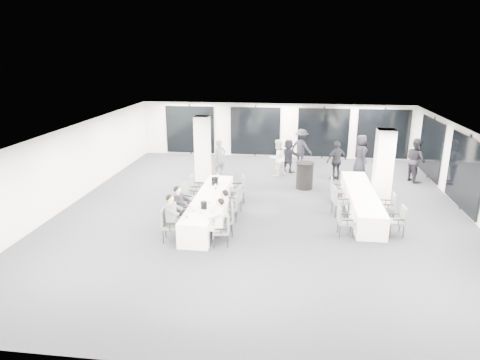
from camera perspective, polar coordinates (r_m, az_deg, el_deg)
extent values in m
cube|color=#242429|center=(15.18, 2.98, -4.05)|extent=(14.00, 16.00, 0.02)
cube|color=white|center=(14.42, 3.15, 6.48)|extent=(14.00, 16.00, 0.02)
cube|color=silver|center=(16.75, -21.61, 1.84)|extent=(0.02, 16.00, 2.80)
cube|color=silver|center=(15.88, 29.18, 0.06)|extent=(0.02, 16.00, 2.80)
cube|color=silver|center=(22.54, 4.62, 6.61)|extent=(14.00, 0.02, 2.80)
cube|color=silver|center=(7.40, -1.85, -16.00)|extent=(14.00, 0.02, 2.80)
cube|color=black|center=(22.48, 4.61, 6.46)|extent=(13.60, 0.06, 2.50)
cube|color=black|center=(16.76, 27.73, 0.90)|extent=(0.06, 14.00, 2.50)
cube|color=white|center=(18.21, -5.01, 4.12)|extent=(0.60, 0.60, 2.80)
cube|color=white|center=(15.99, 18.53, 1.47)|extent=(0.60, 0.60, 2.80)
cube|color=white|center=(14.41, -4.14, -3.61)|extent=(0.90, 5.00, 0.75)
cube|color=white|center=(15.47, 15.84, -2.77)|extent=(0.90, 5.00, 0.75)
cylinder|color=black|center=(17.55, 8.61, 0.58)|extent=(0.68, 0.68, 1.07)
cylinder|color=black|center=(17.41, 8.69, 2.26)|extent=(0.78, 0.78, 0.02)
cube|color=#4F5256|center=(12.81, -9.17, -6.05)|extent=(0.53, 0.55, 0.08)
cube|color=#4F5256|center=(12.74, -10.25, -4.86)|extent=(0.12, 0.48, 0.48)
cylinder|color=black|center=(13.13, -9.87, -6.70)|extent=(0.04, 0.04, 0.43)
cylinder|color=black|center=(12.76, -10.20, -7.45)|extent=(0.04, 0.04, 0.43)
cylinder|color=black|center=(13.06, -8.06, -6.74)|extent=(0.04, 0.04, 0.43)
cylinder|color=black|center=(12.69, -8.33, -7.50)|extent=(0.04, 0.04, 0.43)
cube|color=black|center=(12.98, -9.02, -4.88)|extent=(0.36, 0.08, 0.04)
cube|color=black|center=(12.50, -9.40, -5.76)|extent=(0.36, 0.08, 0.04)
cube|color=#4F5256|center=(13.51, -8.22, -4.68)|extent=(0.57, 0.59, 0.09)
cube|color=#4F5256|center=(13.51, -9.18, -3.42)|extent=(0.15, 0.50, 0.49)
cylinder|color=black|center=(13.88, -8.61, -5.28)|extent=(0.04, 0.04, 0.44)
cylinder|color=black|center=(13.52, -9.39, -5.92)|extent=(0.04, 0.04, 0.44)
cylinder|color=black|center=(13.71, -6.98, -5.50)|extent=(0.04, 0.04, 0.44)
cylinder|color=black|center=(13.35, -7.73, -6.16)|extent=(0.04, 0.04, 0.44)
cube|color=black|center=(13.68, -7.78, -3.58)|extent=(0.37, 0.10, 0.04)
cube|color=black|center=(13.22, -8.75, -4.35)|extent=(0.37, 0.10, 0.04)
cube|color=#4F5256|center=(14.33, -7.29, -3.66)|extent=(0.45, 0.47, 0.07)
cube|color=#4F5256|center=(14.31, -8.10, -2.66)|extent=(0.08, 0.43, 0.42)
cylinder|color=black|center=(14.63, -7.72, -4.18)|extent=(0.03, 0.03, 0.38)
cylinder|color=black|center=(14.30, -8.19, -4.70)|extent=(0.03, 0.03, 0.38)
cylinder|color=black|center=(14.52, -6.34, -4.30)|extent=(0.03, 0.03, 0.38)
cylinder|color=black|center=(14.19, -6.78, -4.82)|extent=(0.03, 0.03, 0.38)
cube|color=black|center=(14.48, -7.03, -2.77)|extent=(0.31, 0.06, 0.04)
cube|color=black|center=(14.07, -7.60, -3.38)|extent=(0.31, 0.06, 0.04)
cube|color=#4F5256|center=(14.99, -6.60, -2.44)|extent=(0.59, 0.61, 0.09)
cube|color=#4F5256|center=(15.00, -7.44, -1.29)|extent=(0.17, 0.49, 0.49)
cylinder|color=black|center=(15.34, -6.92, -3.01)|extent=(0.04, 0.04, 0.44)
cylinder|color=black|center=(14.99, -7.66, -3.53)|extent=(0.04, 0.04, 0.44)
cylinder|color=black|center=(15.16, -5.49, -3.21)|extent=(0.04, 0.04, 0.44)
cylinder|color=black|center=(14.81, -6.20, -3.74)|extent=(0.04, 0.04, 0.44)
cube|color=black|center=(15.15, -6.17, -1.48)|extent=(0.36, 0.12, 0.04)
cube|color=black|center=(14.70, -7.09, -2.09)|extent=(0.36, 0.12, 0.04)
cube|color=#4F5256|center=(15.98, -5.69, -1.21)|extent=(0.48, 0.50, 0.08)
cube|color=#4F5256|center=(15.95, -6.51, -0.23)|extent=(0.07, 0.47, 0.47)
cylinder|color=black|center=(16.30, -6.22, -1.81)|extent=(0.04, 0.04, 0.42)
cylinder|color=black|center=(15.92, -6.54, -2.28)|extent=(0.04, 0.04, 0.42)
cylinder|color=black|center=(16.21, -4.79, -1.86)|extent=(0.04, 0.04, 0.42)
cylinder|color=black|center=(15.83, -5.09, -2.34)|extent=(0.04, 0.04, 0.42)
cube|color=black|center=(16.17, -5.51, -0.34)|extent=(0.35, 0.04, 0.04)
cube|color=black|center=(15.69, -5.90, -0.90)|extent=(0.35, 0.04, 0.04)
cube|color=#4F5256|center=(12.38, -2.60, -6.83)|extent=(0.53, 0.55, 0.08)
cube|color=#4F5256|center=(12.28, -1.61, -5.69)|extent=(0.15, 0.45, 0.45)
cylinder|color=black|center=(12.30, -1.64, -8.19)|extent=(0.03, 0.03, 0.40)
cylinder|color=black|center=(12.66, -1.72, -7.44)|extent=(0.03, 0.03, 0.40)
cylinder|color=black|center=(12.30, -3.47, -8.23)|extent=(0.03, 0.03, 0.40)
cylinder|color=black|center=(12.65, -3.50, -7.48)|extent=(0.03, 0.03, 0.40)
cube|color=black|center=(12.09, -2.58, -6.58)|extent=(0.33, 0.10, 0.04)
cube|color=black|center=(12.54, -2.64, -5.69)|extent=(0.33, 0.10, 0.04)
cube|color=#4F5256|center=(13.04, -2.04, -5.40)|extent=(0.57, 0.59, 0.08)
cube|color=#4F5256|center=(12.95, -1.04, -4.22)|extent=(0.16, 0.48, 0.48)
cylinder|color=black|center=(12.96, -1.06, -6.76)|extent=(0.04, 0.04, 0.43)
cylinder|color=black|center=(13.34, -1.18, -6.05)|extent=(0.04, 0.04, 0.43)
cylinder|color=black|center=(12.94, -2.90, -6.82)|extent=(0.04, 0.04, 0.43)
cylinder|color=black|center=(13.32, -2.98, -6.10)|extent=(0.04, 0.04, 0.43)
cube|color=black|center=(12.74, -1.98, -5.11)|extent=(0.35, 0.12, 0.04)
cube|color=black|center=(13.22, -2.11, -4.27)|extent=(0.35, 0.12, 0.04)
cube|color=#4F5256|center=(14.12, -1.29, -3.86)|extent=(0.49, 0.50, 0.07)
cube|color=#4F5256|center=(14.04, -0.48, -2.91)|extent=(0.12, 0.42, 0.42)
cylinder|color=black|center=(14.04, -0.52, -4.96)|extent=(0.03, 0.03, 0.37)
cylinder|color=black|center=(14.38, -0.57, -4.42)|extent=(0.03, 0.03, 0.37)
cylinder|color=black|center=(14.03, -2.01, -4.98)|extent=(0.03, 0.03, 0.37)
cylinder|color=black|center=(14.37, -2.02, -4.44)|extent=(0.03, 0.03, 0.37)
cube|color=black|center=(13.86, -1.27, -3.59)|extent=(0.31, 0.09, 0.04)
cube|color=black|center=(14.28, -1.31, -2.96)|extent=(0.31, 0.09, 0.04)
cube|color=#4F5256|center=(14.76, -0.88, -2.70)|extent=(0.57, 0.59, 0.08)
cube|color=#4F5256|center=(14.59, -0.06, -1.78)|extent=(0.17, 0.47, 0.47)
cylinder|color=black|center=(14.60, -0.42, -3.98)|extent=(0.04, 0.04, 0.42)
cylinder|color=black|center=(14.96, 0.14, -3.45)|extent=(0.04, 0.04, 0.42)
cylinder|color=black|center=(14.74, -1.91, -3.78)|extent=(0.04, 0.04, 0.42)
cylinder|color=black|center=(15.09, -1.32, -3.26)|extent=(0.04, 0.04, 0.42)
cube|color=black|center=(14.47, -1.25, -2.37)|extent=(0.35, 0.12, 0.04)
cube|color=black|center=(14.93, -0.53, -1.76)|extent=(0.35, 0.12, 0.04)
cube|color=#4F5256|center=(15.76, -0.33, -1.34)|extent=(0.59, 0.61, 0.08)
cube|color=#4F5256|center=(15.70, 0.52, -0.32)|extent=(0.17, 0.49, 0.49)
cylinder|color=black|center=(15.67, 0.53, -2.46)|extent=(0.04, 0.04, 0.43)
cylinder|color=black|center=(16.07, 0.35, -1.96)|extent=(0.04, 0.04, 0.43)
cylinder|color=black|center=(15.63, -1.02, -2.51)|extent=(0.04, 0.04, 0.43)
cylinder|color=black|center=(16.03, -1.16, -2.01)|extent=(0.04, 0.04, 0.43)
cube|color=black|center=(15.46, -0.23, -1.01)|extent=(0.36, 0.12, 0.04)
cube|color=black|center=(15.96, -0.42, -0.43)|extent=(0.36, 0.12, 0.04)
cube|color=#4F5256|center=(13.38, 13.92, -5.48)|extent=(0.47, 0.48, 0.08)
cube|color=#4F5256|center=(13.25, 13.10, -4.43)|extent=(0.08, 0.45, 0.44)
cylinder|color=black|center=(13.61, 12.92, -6.08)|extent=(0.03, 0.03, 0.39)
cylinder|color=black|center=(13.27, 13.16, -6.73)|extent=(0.03, 0.03, 0.39)
cylinder|color=black|center=(13.68, 14.53, -6.09)|extent=(0.03, 0.03, 0.39)
cylinder|color=black|center=(13.33, 14.80, -6.73)|extent=(0.03, 0.03, 0.39)
cube|color=black|center=(13.54, 13.81, -4.45)|extent=(0.33, 0.06, 0.04)
cube|color=black|center=(13.10, 14.14, -5.22)|extent=(0.33, 0.06, 0.04)
cube|color=#4F5256|center=(14.94, 13.25, -2.81)|extent=(0.59, 0.61, 0.09)
cube|color=#4F5256|center=(14.77, 12.44, -1.77)|extent=(0.16, 0.50, 0.50)
cylinder|color=black|center=(15.16, 12.16, -3.51)|extent=(0.04, 0.04, 0.45)
cylinder|color=black|center=(14.77, 12.62, -4.10)|extent=(0.04, 0.04, 0.45)
cylinder|color=black|center=(15.29, 13.73, -3.45)|extent=(0.04, 0.04, 0.45)
cylinder|color=black|center=(14.90, 14.23, -4.03)|extent=(0.04, 0.04, 0.45)
cube|color=black|center=(15.12, 13.00, -1.80)|extent=(0.37, 0.12, 0.04)
cube|color=black|center=(14.63, 13.61, -2.49)|extent=(0.37, 0.12, 0.04)
cube|color=#4F5256|center=(16.29, 12.77, -1.38)|extent=(0.48, 0.49, 0.07)
cube|color=#4F5256|center=(16.22, 12.10, -0.48)|extent=(0.10, 0.43, 0.43)
cylinder|color=black|center=(16.54, 12.09, -1.88)|extent=(0.03, 0.03, 0.38)
cylinder|color=black|center=(16.19, 12.04, -2.30)|extent=(0.03, 0.03, 0.38)
cylinder|color=black|center=(16.54, 13.38, -1.97)|extent=(0.03, 0.03, 0.38)
cylinder|color=black|center=(16.19, 13.36, -2.39)|extent=(0.03, 0.03, 0.38)
cube|color=black|center=(16.46, 12.83, -0.60)|extent=(0.32, 0.07, 0.04)
cube|color=black|center=(16.02, 12.79, -1.09)|extent=(0.32, 0.07, 0.04)
cube|color=#4F5256|center=(13.83, 20.04, -5.26)|extent=(0.49, 0.50, 0.08)
cube|color=#4F5256|center=(13.80, 21.01, -4.23)|extent=(0.09, 0.45, 0.45)
cylinder|color=black|center=(13.80, 20.95, -6.48)|extent=(0.04, 0.04, 0.40)
cylinder|color=black|center=(14.15, 20.48, -5.85)|extent=(0.04, 0.04, 0.40)
cylinder|color=black|center=(13.68, 19.38, -6.51)|extent=(0.04, 0.04, 0.40)
cylinder|color=black|center=(14.03, 18.95, -5.88)|extent=(0.04, 0.04, 0.40)
cube|color=black|center=(13.55, 20.41, -4.99)|extent=(0.34, 0.07, 0.04)
cube|color=black|center=(13.98, 19.83, -4.25)|extent=(0.34, 0.07, 0.04)
cube|color=#4F5256|center=(15.07, 18.97, -3.41)|extent=(0.45, 0.46, 0.07)
cube|color=#4F5256|center=(15.02, 19.84, -2.53)|extent=(0.07, 0.43, 0.43)
cylinder|color=black|center=(15.01, 19.71, -4.50)|extent=(0.03, 0.03, 0.38)
cylinder|color=black|center=(15.35, 19.47, -4.00)|extent=(0.03, 0.03, 0.38)
cylinder|color=black|center=(14.94, 18.30, -4.45)|extent=(0.03, 0.03, 0.38)
cylinder|color=black|center=(15.28, 18.09, -3.95)|extent=(0.03, 0.03, 0.38)
cube|color=black|center=(14.80, 19.18, -3.14)|extent=(0.32, 0.05, 0.04)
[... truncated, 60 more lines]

